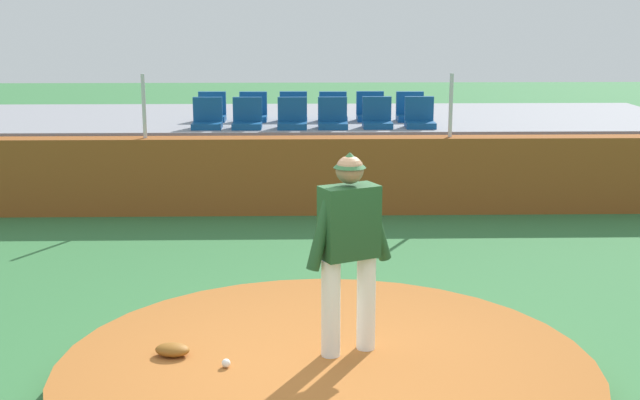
{
  "coord_description": "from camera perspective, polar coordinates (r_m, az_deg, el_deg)",
  "views": [
    {
      "loc": [
        -0.21,
        -6.62,
        3.17
      ],
      "look_at": [
        0.0,
        2.23,
        1.15
      ],
      "focal_mm": 47.6,
      "sensor_mm": 36.0,
      "label": 1
    }
  ],
  "objects": [
    {
      "name": "stadium_chair_9",
      "position": [
        14.94,
        0.88,
        5.95
      ],
      "size": [
        0.48,
        0.44,
        0.5
      ],
      "rotation": [
        0.0,
        0.0,
        3.14
      ],
      "color": "navy",
      "rests_on": "bleacher_platform"
    },
    {
      "name": "stadium_chair_2",
      "position": [
        14.03,
        -1.88,
        5.49
      ],
      "size": [
        0.48,
        0.44,
        0.5
      ],
      "rotation": [
        0.0,
        0.0,
        3.14
      ],
      "color": "navy",
      "rests_on": "bleacher_platform"
    },
    {
      "name": "fence_post_right",
      "position": [
        13.29,
        8.79,
        6.32
      ],
      "size": [
        0.06,
        0.06,
        0.98
      ],
      "primitive_type": "cylinder",
      "color": "silver",
      "rests_on": "brick_barrier"
    },
    {
      "name": "stadium_chair_3",
      "position": [
        14.04,
        0.86,
        5.5
      ],
      "size": [
        0.48,
        0.44,
        0.5
      ],
      "rotation": [
        0.0,
        0.0,
        3.14
      ],
      "color": "navy",
      "rests_on": "bleacher_platform"
    },
    {
      "name": "stadium_chair_5",
      "position": [
        14.21,
        6.72,
        5.5
      ],
      "size": [
        0.48,
        0.44,
        0.5
      ],
      "rotation": [
        0.0,
        0.0,
        3.14
      ],
      "color": "navy",
      "rests_on": "bleacher_platform"
    },
    {
      "name": "stadium_chair_0",
      "position": [
        14.13,
        -7.58,
        5.44
      ],
      "size": [
        0.48,
        0.44,
        0.5
      ],
      "rotation": [
        0.0,
        0.0,
        3.14
      ],
      "color": "navy",
      "rests_on": "bleacher_platform"
    },
    {
      "name": "brick_barrier",
      "position": [
        13.25,
        -0.43,
        1.67
      ],
      "size": [
        15.1,
        0.4,
        1.2
      ],
      "primitive_type": "cube",
      "color": "brown",
      "rests_on": "ground_plane"
    },
    {
      "name": "stadium_chair_11",
      "position": [
        15.03,
        6.09,
        5.92
      ],
      "size": [
        0.48,
        0.44,
        0.5
      ],
      "rotation": [
        0.0,
        0.0,
        3.14
      ],
      "color": "navy",
      "rests_on": "bleacher_platform"
    },
    {
      "name": "stadium_chair_7",
      "position": [
        14.96,
        -4.51,
        5.92
      ],
      "size": [
        0.48,
        0.44,
        0.5
      ],
      "rotation": [
        0.0,
        0.0,
        3.14
      ],
      "color": "navy",
      "rests_on": "bleacher_platform"
    },
    {
      "name": "fence_post_left",
      "position": [
        13.3,
        -11.76,
        6.2
      ],
      "size": [
        0.06,
        0.06,
        0.98
      ],
      "primitive_type": "cylinder",
      "color": "silver",
      "rests_on": "brick_barrier"
    },
    {
      "name": "pitcher",
      "position": [
        7.14,
        1.97,
        -2.61
      ],
      "size": [
        0.78,
        0.45,
        1.76
      ],
      "rotation": [
        0.0,
        0.0,
        0.44
      ],
      "color": "white",
      "rests_on": "pitchers_mound"
    },
    {
      "name": "baseball",
      "position": [
        7.2,
        -6.34,
        -10.85
      ],
      "size": [
        0.07,
        0.07,
        0.07
      ],
      "primitive_type": "sphere",
      "color": "white",
      "rests_on": "pitchers_mound"
    },
    {
      "name": "stadium_chair_10",
      "position": [
        15.02,
        3.4,
        5.96
      ],
      "size": [
        0.48,
        0.44,
        0.5
      ],
      "rotation": [
        0.0,
        0.0,
        3.14
      ],
      "color": "navy",
      "rests_on": "bleacher_platform"
    },
    {
      "name": "bleacher_platform",
      "position": [
        15.67,
        -0.58,
        3.44
      ],
      "size": [
        13.21,
        4.1,
        1.22
      ],
      "primitive_type": "cube",
      "color": "gray",
      "rests_on": "ground_plane"
    },
    {
      "name": "stadium_chair_4",
      "position": [
        14.13,
        3.86,
        5.52
      ],
      "size": [
        0.48,
        0.44,
        0.5
      ],
      "rotation": [
        0.0,
        0.0,
        3.14
      ],
      "color": "navy",
      "rests_on": "bleacher_platform"
    },
    {
      "name": "stadium_chair_8",
      "position": [
        14.96,
        -1.8,
        5.95
      ],
      "size": [
        0.48,
        0.44,
        0.5
      ],
      "rotation": [
        0.0,
        0.0,
        3.14
      ],
      "color": "navy",
      "rests_on": "bleacher_platform"
    },
    {
      "name": "ground_plane",
      "position": [
        7.34,
        0.43,
        -12.74
      ],
      "size": [
        60.0,
        60.0,
        0.0
      ],
      "primitive_type": "plane",
      "color": "#33713B"
    },
    {
      "name": "stadium_chair_1",
      "position": [
        14.07,
        -4.91,
        5.47
      ],
      "size": [
        0.48,
        0.44,
        0.5
      ],
      "rotation": [
        0.0,
        0.0,
        3.14
      ],
      "color": "navy",
      "rests_on": "bleacher_platform"
    },
    {
      "name": "pitchers_mound",
      "position": [
        7.29,
        0.43,
        -11.84
      ],
      "size": [
        4.55,
        4.55,
        0.25
      ],
      "primitive_type": "cylinder",
      "color": "#A55D27",
      "rests_on": "ground_plane"
    },
    {
      "name": "stadium_chair_6",
      "position": [
        15.05,
        -7.28,
        5.89
      ],
      "size": [
        0.48,
        0.44,
        0.5
      ],
      "rotation": [
        0.0,
        0.0,
        3.14
      ],
      "color": "navy",
      "rests_on": "bleacher_platform"
    },
    {
      "name": "fielding_glove",
      "position": [
        7.47,
        -9.89,
        -9.89
      ],
      "size": [
        0.33,
        0.25,
        0.11
      ],
      "primitive_type": "ellipsoid",
      "rotation": [
        0.0,
        0.0,
        2.96
      ],
      "color": "brown",
      "rests_on": "pitchers_mound"
    }
  ]
}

